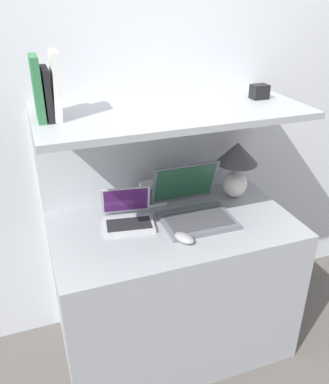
{
  "coord_description": "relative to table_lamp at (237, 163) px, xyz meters",
  "views": [
    {
      "loc": [
        -0.6,
        -1.2,
        1.78
      ],
      "look_at": [
        -0.05,
        0.32,
        0.95
      ],
      "focal_mm": 38.0,
      "sensor_mm": 36.0,
      "label": 1
    }
  ],
  "objects": [
    {
      "name": "laptop_small",
      "position": [
        -0.61,
        -0.08,
        -0.15
      ],
      "size": [
        0.26,
        0.24,
        0.16
      ],
      "color": "silver",
      "rests_on": "desk"
    },
    {
      "name": "desk",
      "position": [
        -0.4,
        -0.16,
        -0.57
      ],
      "size": [
        1.15,
        0.64,
        0.77
      ],
      "color": "#999EA3",
      "rests_on": "ground_plane"
    },
    {
      "name": "back_riser",
      "position": [
        -0.4,
        0.18,
        -0.32
      ],
      "size": [
        1.15,
        0.04,
        1.28
      ],
      "color": "silver",
      "rests_on": "ground_plane"
    },
    {
      "name": "shelf",
      "position": [
        -0.4,
        -0.09,
        0.34
      ],
      "size": [
        1.15,
        0.58,
        0.03
      ],
      "color": "#999EA3",
      "rests_on": "back_riser"
    },
    {
      "name": "laptop_large",
      "position": [
        -0.29,
        -0.13,
        -0.14
      ],
      "size": [
        0.34,
        0.35,
        0.24
      ],
      "color": "slate",
      "rests_on": "desk"
    },
    {
      "name": "router_box",
      "position": [
        -0.43,
        0.07,
        -0.13
      ],
      "size": [
        0.12,
        0.09,
        0.12
      ],
      "color": "white",
      "rests_on": "desk"
    },
    {
      "name": "book_white",
      "position": [
        -0.87,
        -0.09,
        0.48
      ],
      "size": [
        0.04,
        0.14,
        0.25
      ],
      "color": "silver",
      "rests_on": "shelf"
    },
    {
      "name": "table_lamp",
      "position": [
        0.0,
        0.0,
        0.0
      ],
      "size": [
        0.21,
        0.21,
        0.3
      ],
      "color": "white",
      "rests_on": "desk"
    },
    {
      "name": "book_black",
      "position": [
        -0.9,
        -0.09,
        0.45
      ],
      "size": [
        0.02,
        0.14,
        0.2
      ],
      "color": "black",
      "rests_on": "shelf"
    },
    {
      "name": "wall_back",
      "position": [
        -0.4,
        0.22,
        0.24
      ],
      "size": [
        6.0,
        0.05,
        2.4
      ],
      "color": "silver",
      "rests_on": "ground_plane"
    },
    {
      "name": "shelf_gadget",
      "position": [
        0.03,
        -0.09,
        0.38
      ],
      "size": [
        0.08,
        0.06,
        0.06
      ],
      "color": "black",
      "rests_on": "shelf"
    },
    {
      "name": "computer_mouse",
      "position": [
        -0.42,
        -0.31,
        -0.17
      ],
      "size": [
        0.1,
        0.12,
        0.04
      ],
      "color": "#99999E",
      "rests_on": "desk"
    },
    {
      "name": "book_green",
      "position": [
        -0.93,
        -0.09,
        0.47
      ],
      "size": [
        0.03,
        0.14,
        0.24
      ],
      "color": "#2D7042",
      "rests_on": "shelf"
    }
  ]
}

